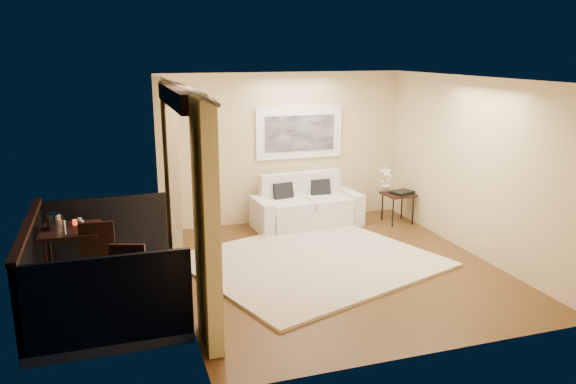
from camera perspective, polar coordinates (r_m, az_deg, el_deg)
floor at (r=8.25m, az=4.83°, el=-7.69°), size 5.00×5.00×0.00m
room_shell at (r=7.12m, az=-10.98°, el=9.51°), size 5.00×6.40×5.00m
balcony at (r=7.62m, az=-19.03°, el=-8.94°), size 1.81×2.60×1.17m
curtains at (r=7.31m, az=-10.39°, el=0.24°), size 0.16×4.80×2.64m
artwork at (r=10.17m, az=1.16°, el=6.02°), size 1.62×0.07×0.92m
rug at (r=8.42m, az=2.47°, el=-7.04°), size 4.10×3.83×0.04m
sofa at (r=10.09m, az=1.80°, el=-1.57°), size 1.97×0.96×0.92m
side_table at (r=10.37m, az=11.12°, el=-0.44°), size 0.54×0.54×0.55m
tray at (r=10.34m, az=11.53°, el=-0.03°), size 0.45×0.39×0.05m
orchid at (r=10.36m, az=9.91°, el=1.29°), size 0.28×0.22×0.47m
bistro_table at (r=7.80m, az=-21.24°, el=-4.05°), size 0.76×0.76×0.84m
balcony_chair_far at (r=7.63m, az=-18.67°, el=-5.69°), size 0.46×0.46×0.99m
balcony_chair_near at (r=6.69m, az=-16.05°, el=-8.57°), size 0.52×0.52×0.94m
ice_bucket at (r=7.82m, az=-22.64°, el=-2.77°), size 0.18×0.18×0.20m
candle at (r=7.91m, az=-20.84°, el=-2.89°), size 0.06×0.06×0.07m
vase at (r=7.55m, az=-21.77°, el=-3.35°), size 0.04×0.04×0.18m
glass_a at (r=7.68m, az=-20.24°, el=-3.14°), size 0.06×0.06×0.12m
glass_b at (r=7.80m, az=-20.41°, el=-2.91°), size 0.06×0.06×0.12m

